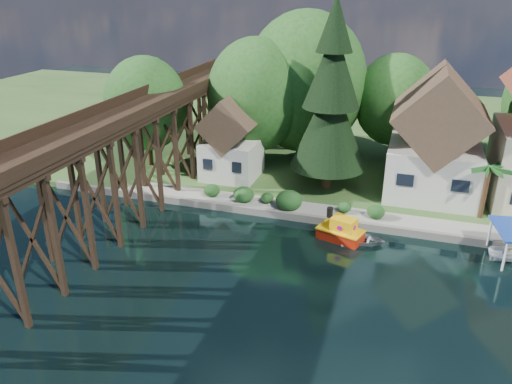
% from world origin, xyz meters
% --- Properties ---
extents(ground, '(140.00, 140.00, 0.00)m').
position_xyz_m(ground, '(0.00, 0.00, 0.00)').
color(ground, black).
rests_on(ground, ground).
extents(bank, '(140.00, 52.00, 0.50)m').
position_xyz_m(bank, '(0.00, 34.00, 0.25)').
color(bank, '#2C5120').
rests_on(bank, ground).
extents(seawall, '(60.00, 0.40, 0.62)m').
position_xyz_m(seawall, '(4.00, 8.00, 0.31)').
color(seawall, slate).
rests_on(seawall, ground).
extents(promenade, '(50.00, 2.60, 0.06)m').
position_xyz_m(promenade, '(6.00, 9.30, 0.53)').
color(promenade, gray).
rests_on(promenade, bank).
extents(trestle_bridge, '(4.12, 44.18, 9.30)m').
position_xyz_m(trestle_bridge, '(-16.00, 5.17, 5.35)').
color(trestle_bridge, black).
rests_on(trestle_bridge, ground).
extents(house_left, '(7.64, 8.64, 11.02)m').
position_xyz_m(house_left, '(7.00, 16.00, 5.14)').
color(house_left, silver).
rests_on(house_left, bank).
extents(shed, '(5.09, 5.40, 7.85)m').
position_xyz_m(shed, '(-11.00, 14.50, 3.83)').
color(shed, silver).
rests_on(shed, bank).
extents(bg_trees, '(49.90, 13.30, 10.57)m').
position_xyz_m(bg_trees, '(1.00, 21.25, 7.29)').
color(bg_trees, '#382314').
rests_on(bg_trees, bank).
extents(shrubs, '(15.76, 2.47, 1.70)m').
position_xyz_m(shrubs, '(-4.60, 9.26, 1.23)').
color(shrubs, '#193D16').
rests_on(shrubs, bank).
extents(conifer, '(6.71, 6.71, 16.53)m').
position_xyz_m(conifer, '(-1.89, 14.51, 8.46)').
color(conifer, '#382314').
rests_on(conifer, bank).
extents(palm_tree, '(4.08, 4.08, 4.62)m').
position_xyz_m(palm_tree, '(10.92, 12.02, 4.53)').
color(palm_tree, '#382314').
rests_on(palm_tree, bank).
extents(tugboat, '(3.73, 2.75, 2.42)m').
position_xyz_m(tugboat, '(0.81, 5.86, 0.72)').
color(tugboat, '#B01F0B').
rests_on(tugboat, ground).
extents(boat_white_a, '(3.63, 2.64, 0.74)m').
position_xyz_m(boat_white_a, '(2.24, 5.98, 0.37)').
color(boat_white_a, silver).
rests_on(boat_white_a, ground).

